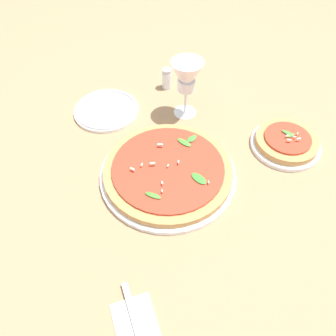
{
  "coord_description": "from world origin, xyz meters",
  "views": [
    {
      "loc": [
        0.55,
        -0.06,
        0.65
      ],
      "look_at": [
        0.03,
        -0.04,
        0.03
      ],
      "focal_mm": 35.0,
      "sensor_mm": 36.0,
      "label": 1
    }
  ],
  "objects": [
    {
      "name": "pizza_arugula_main",
      "position": [
        0.03,
        -0.04,
        0.02
      ],
      "size": [
        0.34,
        0.34,
        0.05
      ],
      "color": "white",
      "rests_on": "ground_plane"
    },
    {
      "name": "napkin",
      "position": [
        0.39,
        -0.11,
        0.0
      ],
      "size": [
        0.14,
        0.11,
        0.01
      ],
      "rotation": [
        0.0,
        0.0,
        0.29
      ],
      "color": "silver",
      "rests_on": "ground_plane"
    },
    {
      "name": "shaker_pepper",
      "position": [
        -0.35,
        -0.03,
        0.03
      ],
      "size": [
        0.03,
        0.03,
        0.07
      ],
      "color": "silver",
      "rests_on": "ground_plane"
    },
    {
      "name": "wine_glass",
      "position": [
        -0.22,
        0.02,
        0.12
      ],
      "size": [
        0.09,
        0.09,
        0.17
      ],
      "color": "white",
      "rests_on": "ground_plane"
    },
    {
      "name": "fork",
      "position": [
        0.39,
        -0.11,
        0.01
      ],
      "size": [
        0.19,
        0.07,
        0.0
      ],
      "rotation": [
        0.0,
        0.0,
        0.31
      ],
      "color": "silver",
      "rests_on": "ground_plane"
    },
    {
      "name": "pizza_personal_side",
      "position": [
        -0.06,
        0.29,
        0.02
      ],
      "size": [
        0.19,
        0.19,
        0.05
      ],
      "color": "white",
      "rests_on": "ground_plane"
    },
    {
      "name": "side_plate_white",
      "position": [
        -0.23,
        -0.22,
        0.01
      ],
      "size": [
        0.2,
        0.2,
        0.02
      ],
      "color": "white",
      "rests_on": "ground_plane"
    },
    {
      "name": "ground_plane",
      "position": [
        0.0,
        0.0,
        0.0
      ],
      "size": [
        6.0,
        6.0,
        0.0
      ],
      "primitive_type": "plane",
      "color": "#9E7A56"
    }
  ]
}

